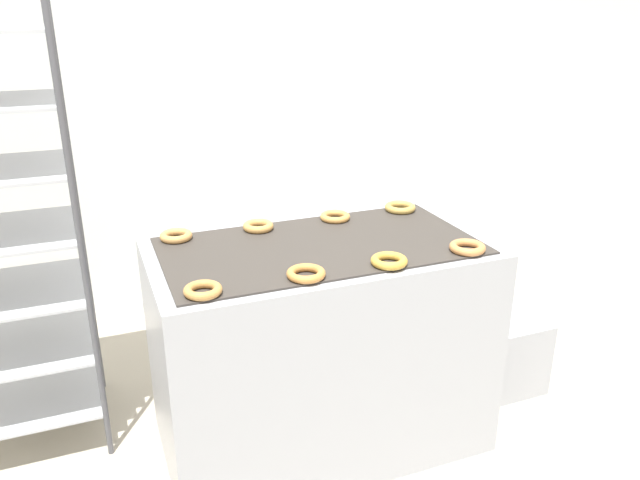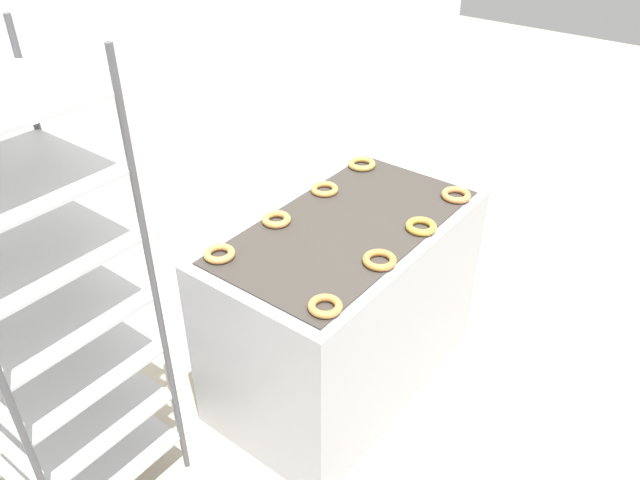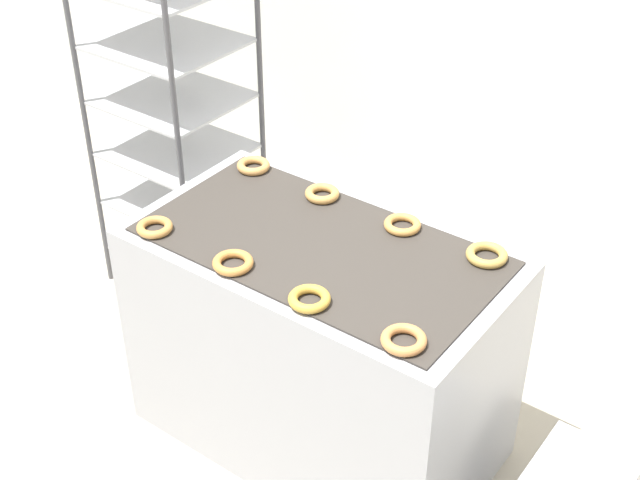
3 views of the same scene
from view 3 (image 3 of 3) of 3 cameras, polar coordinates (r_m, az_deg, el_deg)
The scene contains 10 objects.
fryer_machine at distance 3.31m, azimuth 0.00°, elevation -6.81°, with size 1.33×0.73×0.91m.
baking_rack_cart at distance 4.00m, azimuth -9.42°, elevation 8.90°, with size 0.59×0.55×1.86m.
donut_near_left at distance 3.15m, azimuth -10.54°, elevation 0.81°, with size 0.13×0.13×0.03m, color #BE8541.
donut_near_midleft at distance 2.93m, azimuth -5.59°, elevation -1.45°, with size 0.14×0.14×0.03m, color #C9833D.
donut_near_midright at distance 2.77m, azimuth -0.68°, elevation -3.79°, with size 0.13×0.13×0.03m, color gold.
donut_near_right at distance 2.63m, azimuth 5.38°, elevation -6.38°, with size 0.14×0.14×0.03m, color #CB8548.
donut_far_left at distance 3.47m, azimuth -4.29°, elevation 4.77°, with size 0.13×0.13×0.03m, color tan.
donut_far_midleft at distance 3.28m, azimuth 0.14°, elevation 2.99°, with size 0.13×0.13×0.03m, color tan.
donut_far_midright at distance 3.12m, azimuth 5.30°, elevation 0.99°, with size 0.13×0.13×0.03m, color #CE9046.
donut_far_right at distance 3.01m, azimuth 10.63°, elevation -0.94°, with size 0.14×0.14×0.03m, color #BD9647.
Camera 3 is at (1.47, -1.39, 2.63)m, focal length 50.00 mm.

